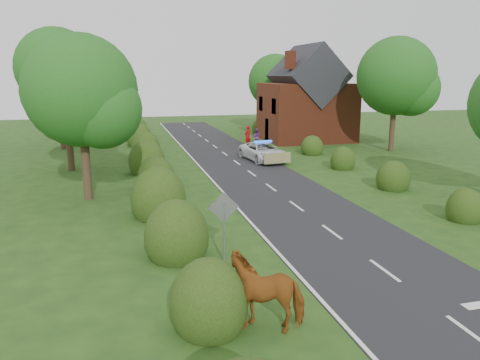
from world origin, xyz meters
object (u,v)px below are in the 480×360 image
object	(u,v)px
police_van	(263,152)
pedestrian_red	(248,136)
cow	(267,294)
road_sign	(224,217)
pedestrian_purple	(256,137)

from	to	relation	value
police_van	pedestrian_red	bearing A→B (deg)	76.98
cow	pedestrian_red	bearing A→B (deg)	-175.50
cow	police_van	bearing A→B (deg)	-178.02
cow	police_van	distance (m)	23.49
road_sign	pedestrian_purple	xyz separation A→B (m)	(8.80, 25.76, -0.89)
road_sign	cow	size ratio (longest dim) A/B	1.10
pedestrian_red	cow	bearing A→B (deg)	41.89
police_van	pedestrian_purple	size ratio (longest dim) A/B	3.40
police_van	cow	bearing A→B (deg)	-113.83
cow	pedestrian_red	world-z (taller)	pedestrian_red
road_sign	pedestrian_red	distance (m)	26.62
pedestrian_purple	cow	bearing A→B (deg)	93.12
road_sign	pedestrian_red	bearing A→B (deg)	72.75
pedestrian_purple	police_van	bearing A→B (deg)	96.38
cow	road_sign	bearing A→B (deg)	-158.28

